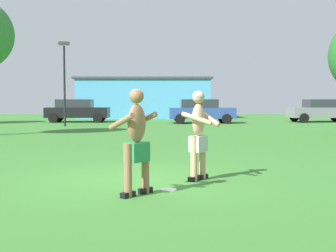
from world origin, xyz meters
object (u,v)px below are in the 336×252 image
Objects in this scene: player_with_cap at (197,131)px; frisbee at (167,190)px; car_black_far_end at (75,110)px; car_gray_near_post at (319,110)px; car_blue_mid_lot at (199,111)px; lamp_post at (62,73)px; player_in_green at (135,139)px.

frisbee is (-0.58, -1.00, -0.95)m from player_with_cap.
car_black_far_end is (-6.33, 23.71, 0.81)m from frisbee.
frisbee is 0.06× the size of car_gray_near_post.
player_with_cap reaches higher than car_blue_mid_lot.
lamp_post is (-16.70, -5.03, 2.25)m from car_gray_near_post.
frisbee is 0.06× the size of lamp_post.
player_in_green is 6.20× the size of frisbee.
player_in_green reaches higher than car_black_far_end.
car_black_far_end is at bearing 93.23° from lamp_post.
car_black_far_end is at bearing 103.55° from player_in_green.
lamp_post is at bearing -163.22° from car_gray_near_post.
player_with_cap reaches higher than car_black_far_end.
car_blue_mid_lot is at bearing 83.19° from player_in_green.
player_in_green reaches higher than frisbee.
car_black_far_end is at bearing 104.95° from frisbee.
car_blue_mid_lot is (-8.46, -1.56, 0.00)m from car_gray_near_post.
frisbee is 26.10m from car_gray_near_post.
frisbee is at bearing 36.78° from player_in_green.
frisbee is (0.52, 0.39, -0.91)m from player_in_green.
car_blue_mid_lot is at bearing 22.89° from lamp_post.
car_gray_near_post is at bearing 65.23° from player_in_green.
car_black_far_end is (-6.91, 22.70, -0.13)m from player_with_cap.
player_in_green is at bearing -73.91° from lamp_post.
car_gray_near_post is 1.02× the size of car_black_far_end.
player_in_green is at bearing -96.81° from car_blue_mid_lot.
player_with_cap is 1.78m from player_in_green.
lamp_post is at bearing 110.46° from player_with_cap.
player_with_cap is 0.40× the size of car_blue_mid_lot.
car_blue_mid_lot is 0.89× the size of lamp_post.
lamp_post is at bearing 107.86° from frisbee.
car_black_far_end is (-5.81, 24.10, -0.10)m from player_in_green.
player_in_green is at bearing -114.77° from car_gray_near_post.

